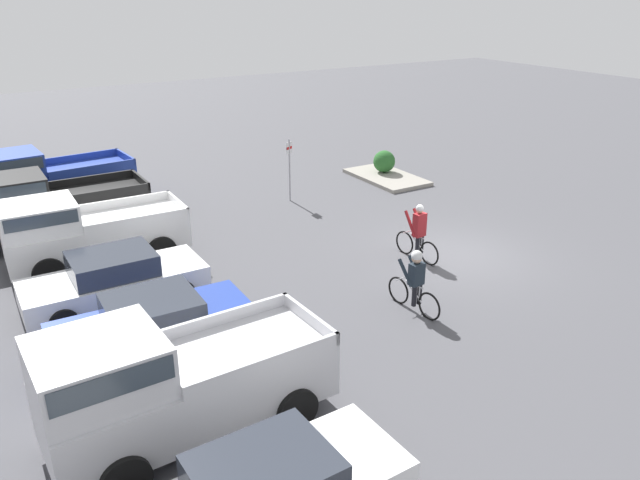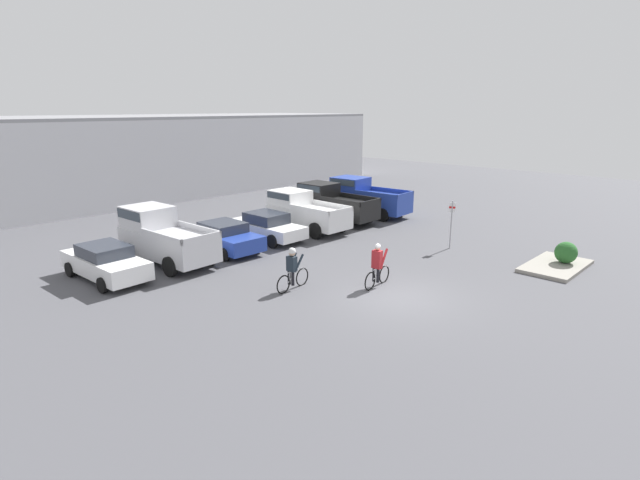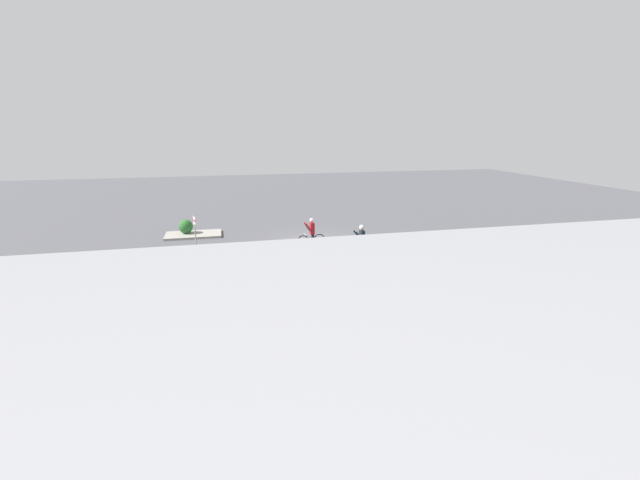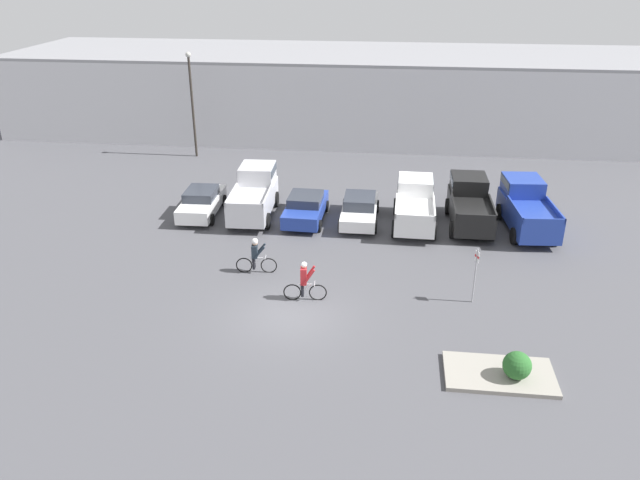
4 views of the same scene
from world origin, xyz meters
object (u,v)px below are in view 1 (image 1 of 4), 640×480
object	(u,v)px
fire_lane_sign	(289,164)
cyclist_1	(415,280)
pickup_truck_0	(167,382)
sedan_1	(154,327)
shrub	(384,161)
sedan_2	(114,280)
pickup_truck_2	(51,204)
pickup_truck_3	(46,180)
pickup_truck_1	(82,231)
cyclist_0	(418,232)

from	to	relation	value
fire_lane_sign	cyclist_1	bearing A→B (deg)	170.75
pickup_truck_0	fire_lane_sign	size ratio (longest dim) A/B	2.17
sedan_1	cyclist_1	size ratio (longest dim) A/B	2.39
pickup_truck_0	shrub	distance (m)	17.54
cyclist_1	shrub	world-z (taller)	cyclist_1
pickup_truck_0	cyclist_1	bearing A→B (deg)	-77.42
sedan_2	pickup_truck_2	distance (m)	5.64
fire_lane_sign	pickup_truck_3	bearing A→B (deg)	67.05
sedan_2	pickup_truck_2	bearing A→B (deg)	5.06
sedan_2	pickup_truck_1	xyz separation A→B (m)	(2.81, 0.14, 0.39)
pickup_truck_0	sedan_1	distance (m)	2.92
sedan_2	pickup_truck_1	size ratio (longest dim) A/B	0.90
sedan_2	fire_lane_sign	bearing A→B (deg)	-57.07
pickup_truck_0	sedan_1	size ratio (longest dim) A/B	1.19
sedan_1	sedan_2	distance (m)	2.80
shrub	pickup_truck_0	bearing A→B (deg)	131.00
sedan_2	fire_lane_sign	world-z (taller)	fire_lane_sign
pickup_truck_3	shrub	bearing A→B (deg)	-100.86
pickup_truck_0	cyclist_0	bearing A→B (deg)	-65.93
pickup_truck_2	fire_lane_sign	world-z (taller)	fire_lane_sign
sedan_2	cyclist_0	size ratio (longest dim) A/B	2.53
sedan_1	shrub	distance (m)	15.33
sedan_1	pickup_truck_2	distance (m)	8.43
cyclist_1	pickup_truck_1	bearing A→B (deg)	42.69
pickup_truck_0	cyclist_0	xyz separation A→B (m)	(3.94, -8.82, -0.37)
pickup_truck_2	cyclist_0	distance (m)	11.47
shrub	pickup_truck_2	bearing A→B (deg)	91.23
sedan_1	shrub	size ratio (longest dim) A/B	4.63
pickup_truck_3	pickup_truck_1	bearing A→B (deg)	-179.44
shrub	cyclist_0	bearing A→B (deg)	149.77
pickup_truck_0	fire_lane_sign	distance (m)	13.42
sedan_1	pickup_truck_2	size ratio (longest dim) A/B	0.86
pickup_truck_3	pickup_truck_2	bearing A→B (deg)	173.81
pickup_truck_2	cyclist_0	world-z (taller)	pickup_truck_2
pickup_truck_3	cyclist_0	world-z (taller)	pickup_truck_3
sedan_1	sedan_2	world-z (taller)	sedan_2
pickup_truck_2	shrub	world-z (taller)	pickup_truck_2
sedan_2	cyclist_0	bearing A→B (deg)	-101.34
pickup_truck_0	pickup_truck_3	xyz separation A→B (m)	(13.99, -0.27, -0.03)
pickup_truck_1	shrub	size ratio (longest dim) A/B	5.31
sedan_2	pickup_truck_3	size ratio (longest dim) A/B	0.85
sedan_1	pickup_truck_3	size ratio (longest dim) A/B	0.83
cyclist_0	shrub	bearing A→B (deg)	-30.23
cyclist_0	sedan_1	bearing A→B (deg)	97.77
pickup_truck_0	pickup_truck_3	size ratio (longest dim) A/B	0.98
pickup_truck_3	cyclist_1	world-z (taller)	pickup_truck_3
fire_lane_sign	cyclist_0	bearing A→B (deg)	-174.66
pickup_truck_0	sedan_2	bearing A→B (deg)	-4.71
sedan_1	sedan_2	bearing A→B (deg)	2.65
pickup_truck_1	shrub	world-z (taller)	pickup_truck_1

